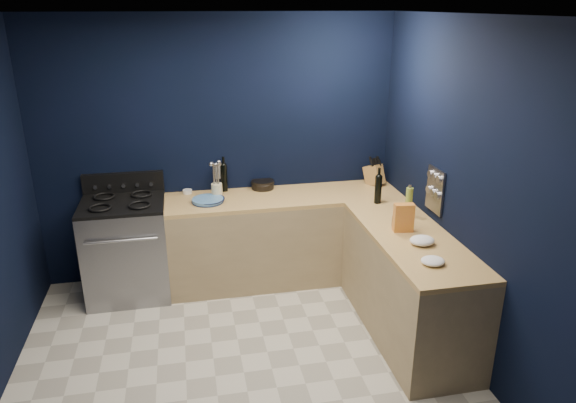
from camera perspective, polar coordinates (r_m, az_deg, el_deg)
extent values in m
cube|color=beige|center=(4.30, -4.77, -17.97)|extent=(3.50, 3.50, 0.02)
cube|color=silver|center=(3.37, -6.14, 19.49)|extent=(3.50, 3.50, 0.02)
cube|color=black|center=(5.31, -7.51, 5.45)|extent=(3.50, 0.02, 2.60)
cube|color=black|center=(4.18, 19.32, 0.29)|extent=(0.02, 3.50, 2.60)
cube|color=black|center=(2.13, 0.28, -19.40)|extent=(3.50, 0.02, 2.60)
cube|color=#9E885F|center=(5.37, -0.40, -4.07)|extent=(2.30, 0.63, 0.86)
cube|color=olive|center=(5.20, -0.41, 0.45)|extent=(2.30, 0.63, 0.04)
cube|color=#9E885F|center=(4.62, 12.77, -8.93)|extent=(0.63, 1.67, 0.86)
cube|color=olive|center=(4.42, 13.22, -3.84)|extent=(0.63, 1.67, 0.04)
cube|color=gray|center=(5.29, -16.91, -5.03)|extent=(0.76, 0.66, 0.92)
cube|color=black|center=(5.02, -17.18, -6.66)|extent=(0.59, 0.02, 0.42)
cube|color=black|center=(5.11, -17.45, -0.22)|extent=(0.76, 0.66, 0.03)
cube|color=black|center=(5.36, -17.30, 1.94)|extent=(0.76, 0.06, 0.20)
cube|color=gray|center=(4.66, 15.56, 1.19)|extent=(0.02, 0.28, 0.38)
cube|color=white|center=(5.35, -7.38, 3.11)|extent=(0.09, 0.02, 0.13)
cylinder|color=teal|center=(5.06, -8.63, 0.12)|extent=(0.37, 0.37, 0.04)
cylinder|color=white|center=(5.34, -10.78, 1.06)|extent=(0.10, 0.10, 0.04)
cylinder|color=beige|center=(5.18, -7.65, 1.21)|extent=(0.11, 0.11, 0.13)
cylinder|color=black|center=(5.32, -6.90, 2.54)|extent=(0.07, 0.07, 0.27)
cylinder|color=black|center=(5.38, -2.75, 1.85)|extent=(0.25, 0.25, 0.09)
cube|color=olive|center=(5.55, 9.25, 2.83)|extent=(0.21, 0.26, 0.25)
cylinder|color=black|center=(5.02, 9.68, 1.26)|extent=(0.07, 0.07, 0.26)
cylinder|color=olive|center=(4.76, 12.87, -0.07)|extent=(0.08, 0.08, 0.26)
cylinder|color=olive|center=(4.55, 11.37, -2.08)|extent=(0.05, 0.05, 0.09)
cylinder|color=olive|center=(4.70, 11.90, -1.45)|extent=(0.05, 0.05, 0.08)
cube|color=#C32040|center=(4.44, 12.33, -1.71)|extent=(0.17, 0.10, 0.24)
ellipsoid|color=white|center=(4.26, 14.24, -4.09)|extent=(0.24, 0.23, 0.07)
ellipsoid|color=white|center=(3.98, 15.32, -6.19)|extent=(0.19, 0.17, 0.05)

